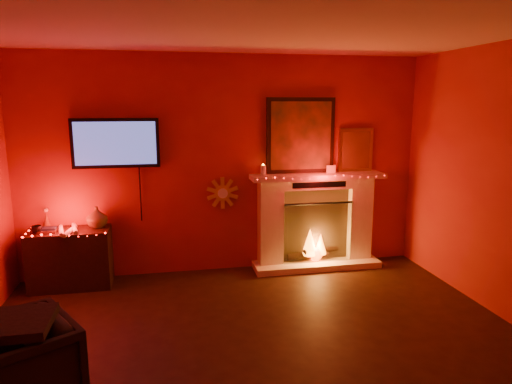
# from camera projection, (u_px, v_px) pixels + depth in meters

# --- Properties ---
(room) EXTENTS (5.00, 5.00, 5.00)m
(room) POSITION_uv_depth(u_px,v_px,m) (272.00, 211.00, 3.27)
(room) COLOR black
(room) RESTS_ON ground
(floor) EXTENTS (5.00, 5.00, 0.00)m
(floor) POSITION_uv_depth(u_px,v_px,m) (271.00, 380.00, 3.53)
(floor) COLOR black
(floor) RESTS_ON ground
(fireplace) EXTENTS (1.72, 0.40, 2.18)m
(fireplace) POSITION_uv_depth(u_px,v_px,m) (315.00, 212.00, 5.91)
(fireplace) COLOR #F4E2CD
(fireplace) RESTS_ON floor
(tv) EXTENTS (1.00, 0.07, 1.24)m
(tv) POSITION_uv_depth(u_px,v_px,m) (116.00, 143.00, 5.32)
(tv) COLOR black
(tv) RESTS_ON room
(sunburst_clock) EXTENTS (0.40, 0.03, 0.40)m
(sunburst_clock) POSITION_uv_depth(u_px,v_px,m) (223.00, 193.00, 5.71)
(sunburst_clock) COLOR gold
(sunburst_clock) RESTS_ON room
(console_table) EXTENTS (0.89, 0.55, 0.93)m
(console_table) POSITION_uv_depth(u_px,v_px,m) (72.00, 256.00, 5.28)
(console_table) COLOR black
(console_table) RESTS_ON floor
(armchair) EXTENTS (0.99, 0.99, 0.67)m
(armchair) POSITION_uv_depth(u_px,v_px,m) (15.00, 371.00, 3.08)
(armchair) COLOR black
(armchair) RESTS_ON floor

